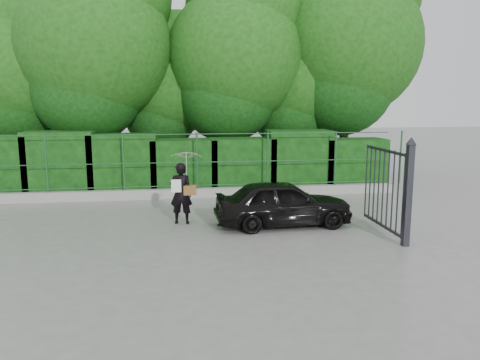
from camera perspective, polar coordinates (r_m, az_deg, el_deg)
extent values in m
plane|color=gray|center=(10.82, -6.11, -7.08)|extent=(80.00, 80.00, 0.00)
cube|color=#9E9E99|center=(15.15, -6.71, -1.62)|extent=(14.00, 0.25, 0.30)
cylinder|color=#1D4E28|center=(15.48, -22.53, 1.87)|extent=(0.06, 0.06, 1.80)
cylinder|color=#1D4E28|center=(15.06, -14.04, 2.13)|extent=(0.06, 0.06, 1.80)
cylinder|color=#1D4E28|center=(15.00, -5.26, 2.35)|extent=(0.06, 0.06, 1.80)
cylinder|color=#1D4E28|center=(15.28, 3.39, 2.51)|extent=(0.06, 0.06, 1.80)
cylinder|color=#1D4E28|center=(15.89, 11.56, 2.61)|extent=(0.06, 0.06, 1.80)
cylinder|color=#1D4E28|center=(16.80, 18.98, 2.66)|extent=(0.06, 0.06, 1.80)
cylinder|color=#1D4E28|center=(15.11, -6.73, -0.69)|extent=(13.60, 0.03, 0.03)
cylinder|color=#1D4E28|center=(14.99, -6.79, 2.13)|extent=(13.60, 0.03, 0.03)
cylinder|color=#1D4E28|center=(14.90, -6.86, 5.56)|extent=(13.60, 0.03, 0.03)
cube|color=black|center=(16.41, -20.97, 1.89)|extent=(2.20, 1.20, 2.12)
cube|color=black|center=(16.09, -14.00, 1.90)|extent=(2.20, 1.20, 2.01)
cube|color=black|center=(16.01, -6.85, 1.72)|extent=(2.20, 1.20, 1.80)
cube|color=black|center=(16.17, 0.25, 1.90)|extent=(2.20, 1.20, 1.82)
cube|color=black|center=(16.56, 7.12, 2.45)|extent=(2.20, 1.20, 2.08)
cube|color=black|center=(17.21, 13.56, 2.00)|extent=(2.20, 1.20, 1.76)
cylinder|color=black|center=(19.12, -23.87, 5.19)|extent=(0.36, 0.36, 3.75)
sphere|color=#14470F|center=(19.10, -24.34, 11.92)|extent=(4.50, 4.50, 4.50)
cylinder|color=black|center=(17.78, -16.84, 6.53)|extent=(0.36, 0.36, 4.50)
sphere|color=#14470F|center=(17.85, -17.28, 15.21)|extent=(5.40, 5.40, 5.40)
cylinder|color=black|center=(18.92, -8.62, 5.11)|extent=(0.36, 0.36, 3.25)
sphere|color=#14470F|center=(18.86, -8.77, 11.03)|extent=(3.90, 3.90, 3.90)
cylinder|color=black|center=(18.03, -0.66, 6.59)|extent=(0.36, 0.36, 4.25)
sphere|color=#14470F|center=(18.07, -0.68, 14.69)|extent=(5.10, 5.10, 5.10)
cylinder|color=black|center=(19.22, 6.52, 5.61)|extent=(0.36, 0.36, 3.50)
sphere|color=#14470F|center=(19.18, 6.64, 11.87)|extent=(4.20, 4.20, 4.20)
cylinder|color=black|center=(19.40, 12.63, 7.32)|extent=(0.36, 0.36, 4.75)
sphere|color=#14470F|center=(19.50, 12.95, 15.71)|extent=(5.70, 5.70, 5.70)
cube|color=#25252B|center=(10.58, 19.78, -1.86)|extent=(0.14, 0.14, 2.20)
cone|color=#25252B|center=(10.42, 20.16, 4.51)|extent=(0.22, 0.22, 0.16)
cube|color=#25252B|center=(11.79, 16.93, -5.28)|extent=(0.05, 2.00, 0.06)
cube|color=#25252B|center=(11.47, 17.37, 3.44)|extent=(0.05, 2.00, 0.06)
cylinder|color=#25252B|center=(10.76, 19.28, -1.91)|extent=(0.04, 0.04, 1.90)
cylinder|color=#25252B|center=(10.98, 18.68, -1.65)|extent=(0.04, 0.04, 1.90)
cylinder|color=#25252B|center=(11.20, 18.12, -1.41)|extent=(0.04, 0.04, 1.90)
cylinder|color=#25252B|center=(11.42, 17.57, -1.17)|extent=(0.04, 0.04, 1.90)
cylinder|color=#25252B|center=(11.64, 17.04, -0.94)|extent=(0.04, 0.04, 1.90)
cylinder|color=#25252B|center=(11.87, 16.54, -0.72)|extent=(0.04, 0.04, 1.90)
cylinder|color=#25252B|center=(12.09, 16.05, -0.51)|extent=(0.04, 0.04, 1.90)
cylinder|color=#25252B|center=(12.32, 15.58, -0.30)|extent=(0.04, 0.04, 1.90)
cylinder|color=#25252B|center=(12.54, 15.13, -0.10)|extent=(0.04, 0.04, 1.90)
imported|color=black|center=(11.95, -7.20, -1.61)|extent=(0.63, 0.48, 1.57)
imported|color=silver|center=(11.88, -6.55, 1.72)|extent=(0.83, 0.84, 0.76)
cube|color=brown|center=(11.85, -6.14, -1.23)|extent=(0.32, 0.15, 0.24)
cube|color=white|center=(11.79, -7.79, -0.72)|extent=(0.25, 0.02, 0.32)
imported|color=black|center=(11.75, 5.27, -2.79)|extent=(3.47, 1.53, 1.16)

